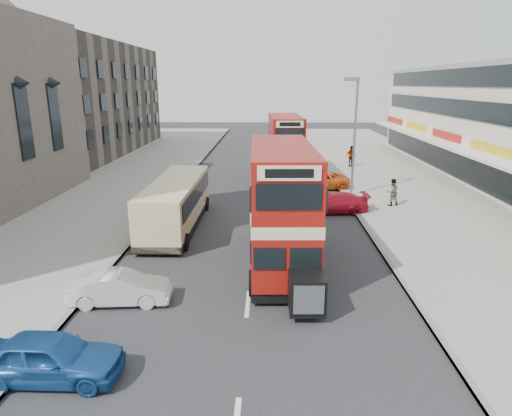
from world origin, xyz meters
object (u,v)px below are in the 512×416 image
(cyclist, at_px, (321,187))
(pedestrian_near, at_px, (392,192))
(pedestrian_far, at_px, (351,156))
(coach, at_px, (176,202))
(car_right_a, at_px, (333,203))
(car_left_near, at_px, (50,357))
(car_right_b, at_px, (318,181))
(bus_main, at_px, (281,206))
(car_left_front, at_px, (120,288))
(bus_second, at_px, (285,147))
(street_lamp, at_px, (354,128))

(cyclist, bearing_deg, pedestrian_near, -33.92)
(pedestrian_far, xyz_separation_m, cyclist, (-4.08, -11.11, -0.43))
(coach, relative_size, car_right_a, 2.16)
(pedestrian_far, bearing_deg, pedestrian_near, -119.04)
(car_left_near, distance_m, car_right_a, 19.02)
(cyclist, bearing_deg, pedestrian_far, 70.25)
(car_right_b, xyz_separation_m, cyclist, (-0.08, -2.32, 0.05))
(bus_main, height_order, car_left_front, bus_main)
(bus_second, distance_m, coach, 15.27)
(car_right_a, bearing_deg, bus_second, -169.52)
(pedestrian_near, bearing_deg, car_right_a, 6.84)
(street_lamp, xyz_separation_m, car_left_front, (-11.14, -16.04, -4.19))
(bus_main, relative_size, cyclist, 4.62)
(car_right_a, relative_size, pedestrian_near, 2.43)
(bus_second, bearing_deg, car_right_b, 117.00)
(street_lamp, bearing_deg, car_left_front, -124.77)
(bus_second, distance_m, car_right_a, 11.18)
(bus_main, bearing_deg, street_lamp, -114.78)
(street_lamp, relative_size, coach, 0.88)
(bus_main, relative_size, pedestrian_far, 4.81)
(coach, bearing_deg, car_left_near, -93.05)
(street_lamp, relative_size, pedestrian_near, 4.59)
(pedestrian_near, bearing_deg, pedestrian_far, -100.67)
(pedestrian_near, distance_m, cyclist, 5.10)
(street_lamp, bearing_deg, car_left_near, -119.74)
(street_lamp, distance_m, pedestrian_near, 5.14)
(bus_second, height_order, car_left_near, bus_second)
(street_lamp, xyz_separation_m, car_right_a, (-1.81, -4.07, -4.16))
(bus_second, bearing_deg, pedestrian_near, 122.05)
(car_right_a, height_order, pedestrian_near, pedestrian_near)
(car_left_near, relative_size, car_right_a, 0.90)
(street_lamp, relative_size, pedestrian_far, 4.22)
(coach, xyz_separation_m, car_left_front, (-0.28, -8.88, -0.85))
(street_lamp, xyz_separation_m, cyclist, (-2.06, 0.08, -4.10))
(bus_second, xyz_separation_m, cyclist, (2.32, -6.54, -1.95))
(pedestrian_near, height_order, pedestrian_far, pedestrian_far)
(coach, height_order, car_left_front, coach)
(coach, distance_m, pedestrian_near, 13.72)
(street_lamp, height_order, cyclist, street_lamp)
(car_left_near, distance_m, pedestrian_far, 34.38)
(pedestrian_near, bearing_deg, bus_second, -66.42)
(bus_main, distance_m, pedestrian_far, 24.67)
(bus_second, bearing_deg, coach, 62.14)
(car_left_front, xyz_separation_m, car_right_b, (9.16, 18.44, 0.04))
(bus_second, xyz_separation_m, pedestrian_near, (6.53, -9.41, -1.59))
(bus_second, height_order, pedestrian_near, bus_second)
(car_right_b, bearing_deg, cyclist, -5.07)
(bus_main, xyz_separation_m, car_right_b, (3.25, 14.74, -2.04))
(car_left_near, distance_m, car_right_b, 24.72)
(street_lamp, distance_m, bus_second, 8.23)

